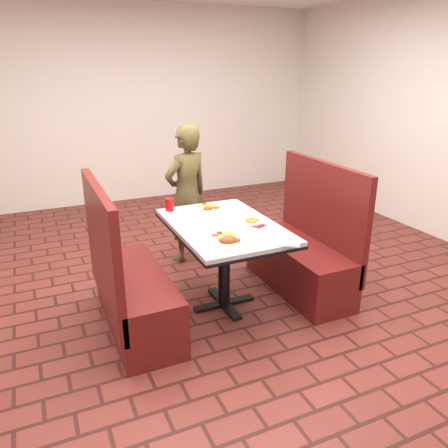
{
  "coord_description": "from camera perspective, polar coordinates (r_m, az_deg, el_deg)",
  "views": [
    {
      "loc": [
        -1.36,
        -3.03,
        1.96
      ],
      "look_at": [
        0.0,
        0.0,
        0.75
      ],
      "focal_mm": 35.0,
      "sensor_mm": 36.0,
      "label": 1
    }
  ],
  "objects": [
    {
      "name": "booth_bench_right",
      "position": [
        4.07,
        10.34,
        -3.99
      ],
      "size": [
        0.47,
        1.2,
        1.17
      ],
      "color": "maroon",
      "rests_on": "ground"
    },
    {
      "name": "dining_table",
      "position": [
        3.57,
        0.0,
        -1.45
      ],
      "size": [
        0.81,
        1.21,
        0.75
      ],
      "color": "silver",
      "rests_on": "ground"
    },
    {
      "name": "spoon_utensil",
      "position": [
        3.49,
        4.14,
        -0.25
      ],
      "size": [
        0.03,
        0.12,
        0.0
      ],
      "primitive_type": "cube",
      "rotation": [
        0.0,
        0.0,
        0.15
      ],
      "color": "silver",
      "rests_on": "dining_table"
    },
    {
      "name": "plantain_plate",
      "position": [
        3.58,
        3.57,
        0.4
      ],
      "size": [
        0.2,
        0.2,
        0.03
      ],
      "rotation": [
        0.0,
        0.0,
        -0.18
      ],
      "color": "white",
      "rests_on": "dining_table"
    },
    {
      "name": "red_tumbler",
      "position": [
        3.88,
        -7.15,
        2.55
      ],
      "size": [
        0.07,
        0.07,
        0.11
      ],
      "primitive_type": "cylinder",
      "color": "red",
      "rests_on": "dining_table"
    },
    {
      "name": "paper_napkin",
      "position": [
        3.2,
        8.05,
        -2.33
      ],
      "size": [
        0.26,
        0.25,
        0.01
      ],
      "primitive_type": "cube",
      "rotation": [
        0.0,
        0.0,
        -0.64
      ],
      "color": "white",
      "rests_on": "dining_table"
    },
    {
      "name": "near_dinner_plate",
      "position": [
        3.18,
        0.25,
        -1.71
      ],
      "size": [
        0.3,
        0.3,
        0.09
      ],
      "rotation": [
        0.0,
        0.0,
        0.09
      ],
      "color": "white",
      "rests_on": "dining_table"
    },
    {
      "name": "fork_utensil",
      "position": [
        3.19,
        0.44,
        -2.11
      ],
      "size": [
        0.03,
        0.14,
        0.0
      ],
      "primitive_type": "cube",
      "rotation": [
        0.0,
        0.0,
        -0.15
      ],
      "color": "#BABABF",
      "rests_on": "dining_table"
    },
    {
      "name": "maroon_napkin",
      "position": [
        3.51,
        4.44,
        -0.2
      ],
      "size": [
        0.14,
        0.14,
        0.0
      ],
      "primitive_type": "cube",
      "rotation": [
        0.0,
        0.0,
        0.45
      ],
      "color": "maroon",
      "rests_on": "dining_table"
    },
    {
      "name": "far_dinner_plate",
      "position": [
        3.9,
        -2.0,
        2.3
      ],
      "size": [
        0.26,
        0.26,
        0.07
      ],
      "rotation": [
        0.0,
        0.0,
        0.38
      ],
      "color": "white",
      "rests_on": "dining_table"
    },
    {
      "name": "booth_bench_left",
      "position": [
        3.49,
        -12.18,
        -8.36
      ],
      "size": [
        0.47,
        1.2,
        1.17
      ],
      "color": "maroon",
      "rests_on": "ground"
    },
    {
      "name": "lettuce_shreds",
      "position": [
        3.6,
        0.19,
        0.4
      ],
      "size": [
        0.28,
        0.32,
        0.0
      ],
      "primitive_type": null,
      "color": "#97CE52",
      "rests_on": "dining_table"
    },
    {
      "name": "diner_person",
      "position": [
        4.52,
        -4.87,
        3.88
      ],
      "size": [
        0.6,
        0.49,
        1.42
      ],
      "primitive_type": "imported",
      "rotation": [
        0.0,
        0.0,
        3.48
      ],
      "color": "brown",
      "rests_on": "ground"
    },
    {
      "name": "knife_utensil",
      "position": [
        3.2,
        1.93,
        -2.05
      ],
      "size": [
        0.08,
        0.14,
        0.0
      ],
      "primitive_type": "cube",
      "rotation": [
        0.0,
        0.0,
        0.49
      ],
      "color": "#B9B9BD",
      "rests_on": "dining_table"
    },
    {
      "name": "room",
      "position": [
        3.32,
        0.0,
        19.18
      ],
      "size": [
        7.0,
        7.04,
        2.82
      ],
      "color": "maroon",
      "rests_on": "ground"
    }
  ]
}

